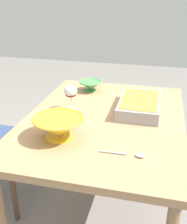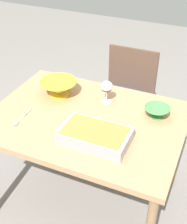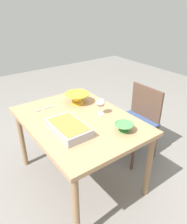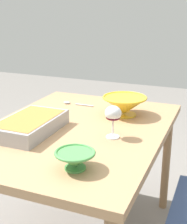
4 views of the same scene
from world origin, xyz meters
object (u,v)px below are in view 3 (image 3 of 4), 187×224
at_px(dining_table, 79,126).
at_px(wine_glass, 101,103).
at_px(serving_spoon, 41,109).
at_px(casserole_dish, 69,128).
at_px(mixing_bowl, 124,127).
at_px(chair, 138,118).
at_px(small_bowl, 77,98).

bearing_deg(dining_table, wine_glass, 77.12).
bearing_deg(serving_spoon, casserole_dish, 1.65).
distance_m(casserole_dish, serving_spoon, 0.51).
xyz_separation_m(casserole_dish, serving_spoon, (-0.51, -0.01, -0.03)).
height_order(dining_table, mixing_bowl, mixing_bowl).
height_order(wine_glass, casserole_dish, wine_glass).
height_order(chair, small_bowl, small_bowl).
bearing_deg(mixing_bowl, casserole_dish, -125.20).
bearing_deg(dining_table, small_bowl, 149.15).
distance_m(wine_glass, mixing_bowl, 0.36).
xyz_separation_m(mixing_bowl, small_bowl, (-0.69, -0.01, 0.02)).
relative_size(casserole_dish, small_bowl, 1.56).
bearing_deg(wine_glass, mixing_bowl, -5.21).
height_order(mixing_bowl, serving_spoon, mixing_bowl).
bearing_deg(chair, serving_spoon, -110.89).
relative_size(dining_table, wine_glass, 7.68).
height_order(wine_glass, small_bowl, wine_glass).
height_order(chair, mixing_bowl, chair).
height_order(dining_table, small_bowl, small_bowl).
distance_m(chair, serving_spoon, 1.10).
bearing_deg(small_bowl, dining_table, -30.85).
bearing_deg(casserole_dish, dining_table, 127.08).
bearing_deg(casserole_dish, wine_glass, 102.56).
height_order(mixing_bowl, small_bowl, small_bowl).
height_order(wine_glass, mixing_bowl, wine_glass).
bearing_deg(dining_table, mixing_bowl, 24.88).
xyz_separation_m(chair, mixing_bowl, (0.39, -0.62, 0.30)).
bearing_deg(wine_glass, serving_spoon, -134.82).
relative_size(chair, casserole_dish, 2.10).
xyz_separation_m(chair, small_bowl, (-0.30, -0.63, 0.32)).
bearing_deg(mixing_bowl, dining_table, -155.12).
height_order(small_bowl, serving_spoon, small_bowl).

